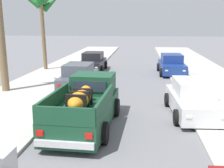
% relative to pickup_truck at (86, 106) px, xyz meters
% --- Properties ---
extents(sidewalk_left, '(4.95, 60.00, 0.12)m').
position_rel_pickup_truck_xyz_m(sidewalk_left, '(-4.02, 5.02, -0.75)').
color(sidewalk_left, '#B2AFA8').
rests_on(sidewalk_left, ground).
extents(curb_left, '(0.16, 60.00, 0.10)m').
position_rel_pickup_truck_xyz_m(curb_left, '(-2.95, 5.02, -0.76)').
color(curb_left, silver).
rests_on(curb_left, ground).
extents(curb_right, '(0.16, 60.00, 0.10)m').
position_rel_pickup_truck_xyz_m(curb_right, '(5.54, 5.02, -0.76)').
color(curb_right, silver).
rests_on(curb_right, ground).
extents(pickup_truck, '(2.38, 5.29, 1.80)m').
position_rel_pickup_truck_xyz_m(pickup_truck, '(0.00, 0.00, 0.00)').
color(pickup_truck, '#19472D').
rests_on(pickup_truck, ground).
extents(car_left_near, '(2.04, 4.27, 1.54)m').
position_rel_pickup_truck_xyz_m(car_left_near, '(-1.66, 6.23, -0.10)').
color(car_left_near, '#474C56').
rests_on(car_left_near, ground).
extents(car_right_near, '(2.20, 4.33, 1.54)m').
position_rel_pickup_truck_xyz_m(car_right_near, '(4.35, 1.80, -0.10)').
color(car_right_near, silver).
rests_on(car_right_near, ground).
extents(car_left_far, '(2.11, 4.30, 1.54)m').
position_rel_pickup_truck_xyz_m(car_left_far, '(4.43, 11.97, -0.10)').
color(car_left_far, navy).
rests_on(car_left_far, ground).
extents(car_right_far, '(2.03, 4.26, 1.54)m').
position_rel_pickup_truck_xyz_m(car_right_far, '(-1.92, 12.79, -0.10)').
color(car_right_far, black).
rests_on(car_right_far, ground).
extents(palm_tree_left_back, '(3.56, 3.51, 6.57)m').
position_rel_pickup_truck_xyz_m(palm_tree_left_back, '(-5.97, 12.41, 4.71)').
color(palm_tree_left_back, brown).
rests_on(palm_tree_left_back, ground).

